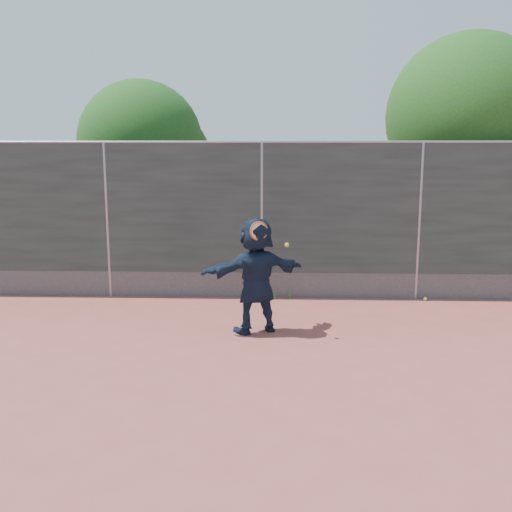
{
  "coord_description": "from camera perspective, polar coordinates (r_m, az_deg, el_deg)",
  "views": [
    {
      "loc": [
        0.29,
        -7.38,
        2.82
      ],
      "look_at": [
        -0.03,
        1.34,
        1.22
      ],
      "focal_mm": 40.0,
      "sensor_mm": 36.0,
      "label": 1
    }
  ],
  "objects": [
    {
      "name": "weed_clump",
      "position": [
        11.09,
        2.08,
        -3.64
      ],
      "size": [
        0.68,
        0.07,
        0.3
      ],
      "color": "#387226",
      "rests_on": "ground"
    },
    {
      "name": "player",
      "position": [
        8.93,
        0.0,
        -1.93
      ],
      "size": [
        1.77,
        1.19,
        1.83
      ],
      "primitive_type": "imported",
      "rotation": [
        0.0,
        0.0,
        3.56
      ],
      "color": "#142237",
      "rests_on": "ground"
    },
    {
      "name": "ground",
      "position": [
        7.9,
        -0.13,
        -10.51
      ],
      "size": [
        80.0,
        80.0,
        0.0
      ],
      "primitive_type": "plane",
      "color": "#9E4C42",
      "rests_on": "ground"
    },
    {
      "name": "fence",
      "position": [
        10.95,
        0.58,
        3.9
      ],
      "size": [
        20.0,
        0.06,
        3.03
      ],
      "color": "#38423D",
      "rests_on": "ground"
    },
    {
      "name": "swing_action",
      "position": [
        8.6,
        0.55,
        2.26
      ],
      "size": [
        0.6,
        0.17,
        0.51
      ],
      "color": "#D45C14",
      "rests_on": "ground"
    },
    {
      "name": "ball_ground",
      "position": [
        11.45,
        16.57,
        -4.14
      ],
      "size": [
        0.07,
        0.07,
        0.07
      ],
      "primitive_type": "sphere",
      "color": "#B5CE2D",
      "rests_on": "ground"
    },
    {
      "name": "tree_left",
      "position": [
        14.28,
        -10.77,
        10.68
      ],
      "size": [
        3.15,
        3.0,
        4.53
      ],
      "color": "#382314",
      "rests_on": "ground"
    },
    {
      "name": "tree_right",
      "position": [
        13.86,
        21.11,
        12.48
      ],
      "size": [
        3.78,
        3.6,
        5.39
      ],
      "color": "#382314",
      "rests_on": "ground"
    }
  ]
}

